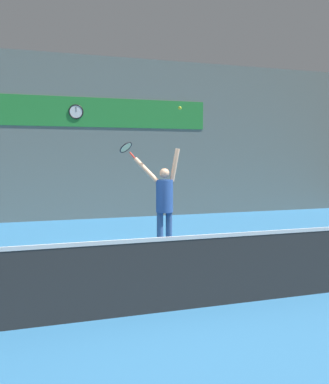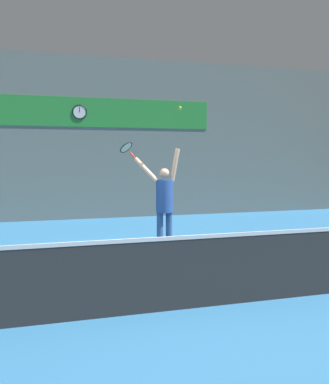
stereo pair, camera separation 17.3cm
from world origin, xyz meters
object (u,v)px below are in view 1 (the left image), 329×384
(scoreboard_clock, at_px, (76,112))
(tennis_racket, at_px, (126,148))
(tennis_player, at_px, (164,201))
(tennis_ball, at_px, (180,108))

(scoreboard_clock, relative_size, tennis_racket, 1.17)
(scoreboard_clock, relative_size, tennis_player, 0.21)
(tennis_player, bearing_deg, tennis_racket, 146.05)
(scoreboard_clock, bearing_deg, tennis_ball, -69.32)
(tennis_racket, xyz_separation_m, tennis_ball, (0.98, -0.52, 0.78))
(scoreboard_clock, bearing_deg, tennis_racket, -79.32)
(scoreboard_clock, bearing_deg, tennis_player, -72.41)
(scoreboard_clock, height_order, tennis_racket, scoreboard_clock)
(scoreboard_clock, distance_m, tennis_ball, 4.99)
(tennis_player, relative_size, tennis_ball, 30.95)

